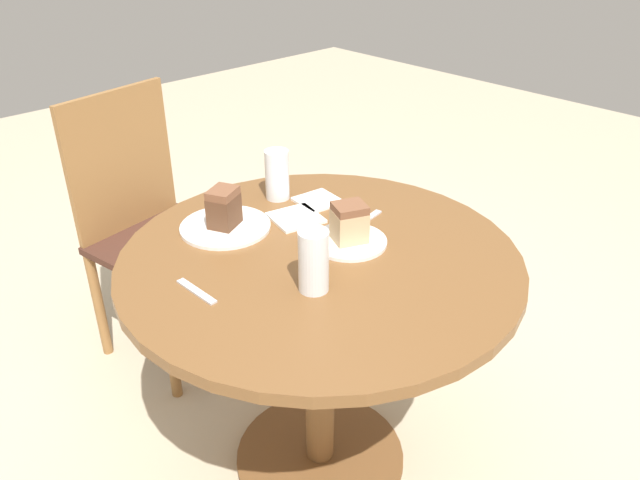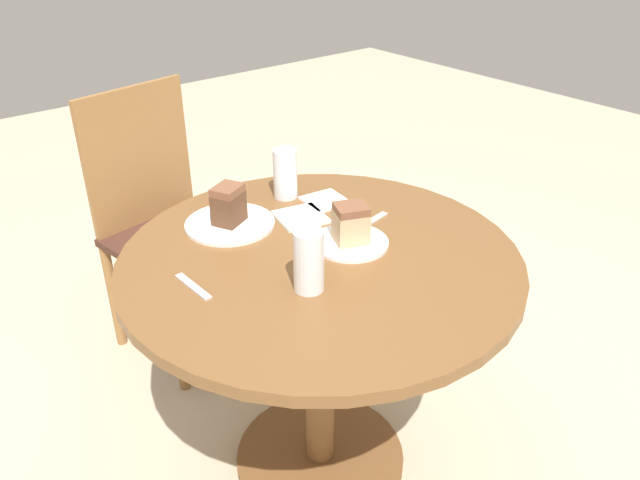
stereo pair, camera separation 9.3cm
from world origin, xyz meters
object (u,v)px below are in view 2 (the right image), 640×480
Objects in this scene: cake_slice_near at (351,223)px; glass_lemonade at (309,264)px; chair at (167,220)px; plate_near at (350,242)px; glass_water at (285,177)px; plate_far at (230,224)px; cake_slice_far at (228,205)px.

glass_lemonade is at bearing -156.26° from cake_slice_near.
chair is 0.99m from glass_lemonade.
chair is 6.38× the size of glass_lemonade.
glass_water reaches higher than plate_near.
glass_water is (0.04, 0.33, 0.00)m from cake_slice_near.
cake_slice_near is at bearing -92.79° from chair.
plate_far is at bearing -167.63° from glass_water.
glass_lemonade is at bearing -120.60° from glass_water.
chair reaches higher than glass_water.
chair is at bearing 97.23° from cake_slice_near.
glass_water reaches higher than cake_slice_far.
cake_slice_far is (0.00, -0.00, 0.06)m from plate_far.
plate_near is (0.11, -0.84, 0.24)m from chair.
cake_slice_far reaches higher than cake_slice_near.
chair is 0.61m from glass_water.
cake_slice_far is 0.71× the size of glass_lemonade.
glass_water is at bearing 82.76° from plate_near.
plate_near is 1.90× the size of cake_slice_near.
plate_far is (-0.18, 0.28, 0.00)m from plate_near.
glass_lemonade is (-0.10, -0.93, 0.30)m from chair.
plate_far is 2.31× the size of cake_slice_far.
chair is 6.47× the size of glass_water.
plate_far is at bearing 90.00° from cake_slice_far.
cake_slice_near is 0.69× the size of glass_lemonade.
glass_lemonade reaches higher than plate_far.
glass_water is (0.22, 0.05, 0.06)m from plate_far.
glass_lemonade reaches higher than glass_water.
plate_near is 0.05m from cake_slice_near.
plate_far is 0.34m from cake_slice_near.
glass_lemonade is 0.49m from glass_water.
chair is 0.88m from plate_near.
glass_lemonade is (-0.21, -0.09, 0.01)m from cake_slice_near.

